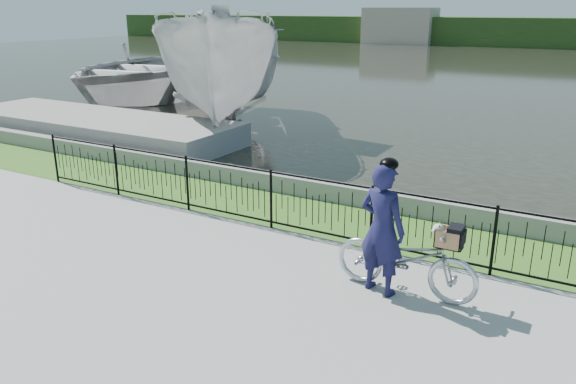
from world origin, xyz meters
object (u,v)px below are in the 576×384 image
Objects in this scene: bicycle_rig at (407,257)px; boat_far at (154,70)px; cyclist at (382,228)px; dock at (95,126)px; boat_near at (226,65)px.

bicycle_rig is 20.86m from boat_far.
boat_far reaches higher than cyclist.
cyclist is (11.68, -5.24, 0.65)m from dock.
bicycle_rig is at bearing 23.01° from cyclist.
dock is 4.94× the size of cyclist.
boat_near reaches higher than bicycle_rig.
bicycle_rig is 0.16× the size of boat_far.
boat_far reaches higher than dock.
boat_far is at bearing 120.12° from dock.
boat_near is (-9.04, 8.86, 1.12)m from cyclist.
dock is 0.91× the size of boat_near.
boat_near is at bearing 137.12° from bicycle_rig.
boat_near is at bearing -29.84° from boat_far.
boat_far is (-16.47, 12.78, 0.65)m from bicycle_rig.
boat_far is at bearing 142.19° from bicycle_rig.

